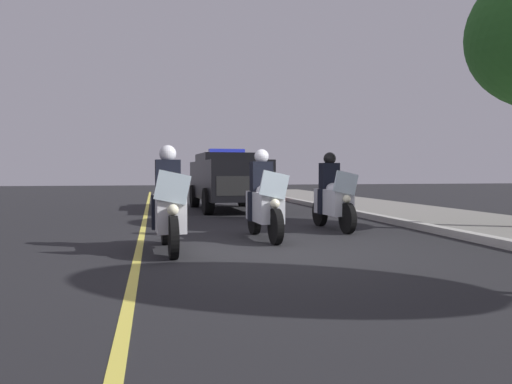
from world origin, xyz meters
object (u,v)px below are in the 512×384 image
at_px(police_motorcycle_lead_right, 264,202).
at_px(police_suv, 227,178).
at_px(police_motorcycle_lead_left, 169,208).
at_px(cyclist_background, 262,182).
at_px(police_motorcycle_trailing, 333,198).

relative_size(police_motorcycle_lead_right, police_suv, 0.43).
distance_m(police_motorcycle_lead_left, cyclist_background, 13.98).
relative_size(police_motorcycle_lead_right, cyclist_background, 1.22).
distance_m(police_motorcycle_lead_left, police_motorcycle_lead_right, 2.10).
distance_m(police_motorcycle_lead_left, police_suv, 8.50).
relative_size(police_motorcycle_lead_left, police_suv, 0.43).
height_order(police_motorcycle_trailing, police_suv, police_suv).
height_order(police_suv, cyclist_background, police_suv).
distance_m(police_motorcycle_lead_left, police_motorcycle_trailing, 4.26).
bearing_deg(cyclist_background, police_suv, -24.89).
height_order(police_motorcycle_lead_right, police_suv, police_suv).
relative_size(police_motorcycle_lead_left, cyclist_background, 1.22).
bearing_deg(police_motorcycle_trailing, police_motorcycle_lead_right, -57.65).
distance_m(police_motorcycle_trailing, police_suv, 6.18).
distance_m(police_motorcycle_lead_right, cyclist_background, 12.47).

